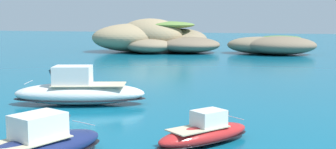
% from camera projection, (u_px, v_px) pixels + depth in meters
% --- Properties ---
extents(islet_large, '(32.10, 25.62, 6.95)m').
position_uv_depth(islet_large, '(155.00, 38.00, 89.52)').
color(islet_large, '#9E8966').
rests_on(islet_large, ground).
extents(islet_small, '(19.59, 15.61, 3.57)m').
position_uv_depth(islet_small, '(271.00, 45.00, 83.38)').
color(islet_small, '#756651').
rests_on(islet_small, ground).
extents(motorboat_white, '(10.86, 6.59, 3.07)m').
position_uv_depth(motorboat_white, '(79.00, 92.00, 33.37)').
color(motorboat_white, white).
rests_on(motorboat_white, ground).
extents(motorboat_navy, '(4.76, 8.45, 2.39)m').
position_uv_depth(motorboat_navy, '(33.00, 149.00, 19.26)').
color(motorboat_navy, navy).
rests_on(motorboat_navy, ground).
extents(motorboat_red, '(4.94, 6.12, 1.82)m').
position_uv_depth(motorboat_red, '(205.00, 133.00, 22.79)').
color(motorboat_red, red).
rests_on(motorboat_red, ground).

